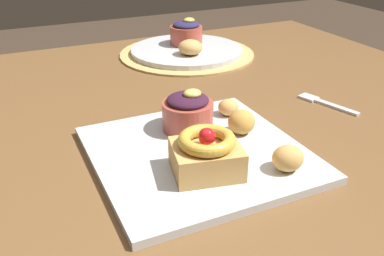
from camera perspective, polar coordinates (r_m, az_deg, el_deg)
name	(u,v)px	position (r m, az deg, el deg)	size (l,w,h in m)	color
dining_table	(160,153)	(0.84, -4.25, -3.31)	(1.36, 1.01, 0.73)	brown
woven_placemat	(187,54)	(1.13, -0.69, 9.91)	(0.35, 0.35, 0.01)	tan
front_plate	(198,153)	(0.65, 0.75, -3.42)	(0.30, 0.30, 0.01)	silver
cake_slice	(207,154)	(0.58, 1.96, -3.45)	(0.11, 0.09, 0.07)	tan
berry_ramekin	(188,112)	(0.69, -0.57, 2.15)	(0.08, 0.08, 0.07)	#B24C3D
fritter_front	(241,122)	(0.69, 6.61, 0.82)	(0.04, 0.04, 0.04)	gold
fritter_middle	(228,107)	(0.75, 4.88, 2.79)	(0.04, 0.03, 0.03)	tan
fritter_back	(288,158)	(0.60, 12.68, -3.95)	(0.04, 0.04, 0.04)	tan
back_plate	(187,50)	(1.12, -0.69, 10.32)	(0.29, 0.29, 0.01)	silver
back_ramekin	(186,33)	(1.15, -0.76, 12.60)	(0.08, 0.08, 0.07)	#B24C3D
back_pastry	(190,47)	(1.06, -0.22, 10.73)	(0.06, 0.06, 0.04)	tan
fork	(324,103)	(0.86, 17.17, 3.24)	(0.05, 0.13, 0.00)	silver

